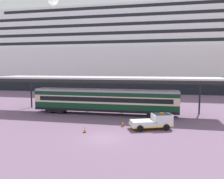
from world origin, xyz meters
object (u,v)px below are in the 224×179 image
Objects in this scene: cruise_ship at (168,53)px; quay_bollard at (167,123)px; traffic_cone_near at (85,130)px; service_truck at (155,121)px; traffic_cone_mid at (123,124)px; train_carriage at (105,100)px.

quay_bollard is at bearing -91.89° from cruise_ship.
cruise_ship is 55.65m from traffic_cone_near.
quay_bollard is at bearing 42.03° from service_truck.
traffic_cone_mid is 5.85m from quay_bollard.
quay_bollard is (9.79, -5.81, -1.79)m from train_carriage.
train_carriage is at bearing -104.98° from cruise_ship.
service_truck reaches higher than traffic_cone_mid.
traffic_cone_mid is at bearing -59.96° from train_carriage.
train_carriage is 30.15× the size of traffic_cone_mid.
service_truck is 7.16× the size of traffic_cone_mid.
train_carriage reaches higher than traffic_cone_near.
cruise_ship is 6.17× the size of train_carriage.
traffic_cone_mid is (-4.11, 0.22, -0.61)m from service_truck.
quay_bollard is at bearing 12.15° from traffic_cone_mid.
service_truck is at bearing -137.97° from quay_bollard.
cruise_ship is 25.98× the size of service_truck.
cruise_ship reaches higher than traffic_cone_mid.
traffic_cone_mid is (-7.31, -49.59, -11.95)m from cruise_ship.
quay_bollard is at bearing 26.18° from traffic_cone_near.
traffic_cone_mid is (4.07, -7.04, -1.93)m from train_carriage.
service_truck is 4.16m from traffic_cone_mid.
train_carriage is 8.36m from traffic_cone_mid.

